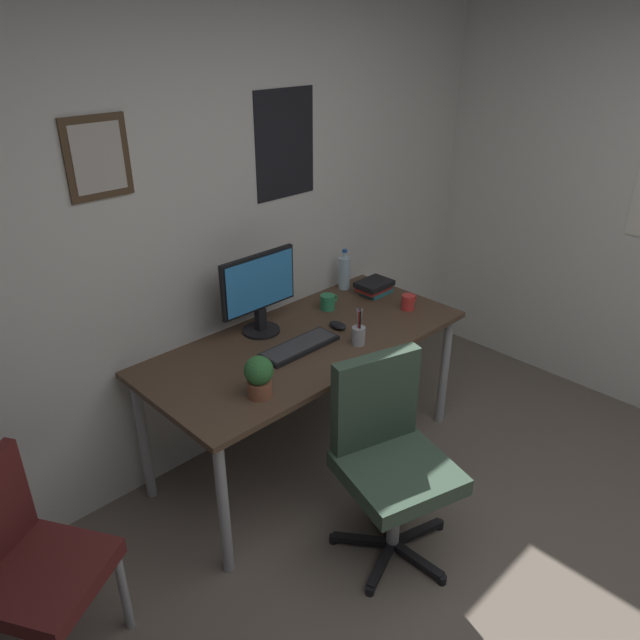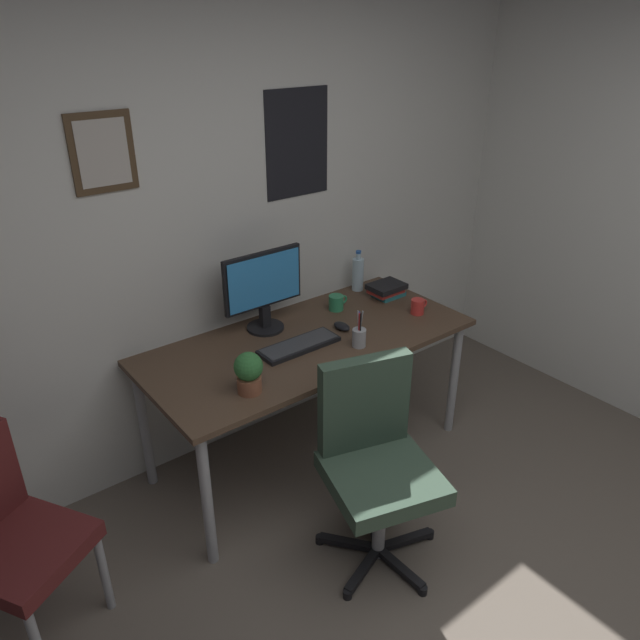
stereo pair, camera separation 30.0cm
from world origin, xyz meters
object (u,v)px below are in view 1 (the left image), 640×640
side_chair (24,561)px  monitor (259,290)px  pen_cup (359,335)px  book_stack_left (374,287)px  computer_mouse (338,325)px  coffee_mug_near (408,302)px  coffee_mug_far (328,302)px  keyboard (299,346)px  water_bottle (344,272)px  office_chair (388,450)px  potted_plant (259,375)px

side_chair → monitor: monitor is taller
pen_cup → book_stack_left: size_ratio=0.96×
monitor → computer_mouse: bearing=-39.3°
coffee_mug_near → computer_mouse: bearing=166.4°
side_chair → coffee_mug_far: bearing=10.5°
keyboard → computer_mouse: 0.30m
side_chair → water_bottle: size_ratio=3.47×
water_bottle → pen_cup: size_ratio=1.26×
office_chair → coffee_mug_near: size_ratio=8.37×
monitor → keyboard: 0.36m
monitor → pen_cup: (0.27, -0.46, -0.19)m
water_bottle → coffee_mug_near: (0.05, -0.46, -0.06)m
water_bottle → book_stack_left: (0.07, -0.19, -0.06)m
monitor → side_chair: bearing=-164.4°
side_chair → coffee_mug_far: size_ratio=7.14×
side_chair → book_stack_left: 2.29m
potted_plant → coffee_mug_near: bearing=4.8°
keyboard → coffee_mug_far: coffee_mug_far is taller
potted_plant → book_stack_left: (1.20, 0.37, -0.06)m
office_chair → water_bottle: 1.34m
side_chair → pen_cup: size_ratio=4.38×
keyboard → office_chair: bearing=-96.4°
water_bottle → potted_plant: water_bottle is taller
water_bottle → coffee_mug_near: 0.47m
keyboard → side_chair: bearing=-175.3°
book_stack_left → computer_mouse: bearing=-161.5°
monitor → potted_plant: monitor is taller
computer_mouse → coffee_mug_near: coffee_mug_near is taller
side_chair → keyboard: size_ratio=2.03×
office_chair → keyboard: bearing=83.6°
keyboard → potted_plant: potted_plant is taller
monitor → pen_cup: size_ratio=2.30×
potted_plant → monitor: bearing=50.2°
coffee_mug_near → side_chair: bearing=-179.2°
office_chair → monitor: (0.06, 0.94, 0.46)m
keyboard → computer_mouse: size_ratio=3.91×
office_chair → monitor: size_ratio=2.07×
keyboard → coffee_mug_far: size_ratio=3.51×
keyboard → coffee_mug_far: bearing=28.0°
book_stack_left → keyboard: bearing=-166.9°
monitor → water_bottle: 0.75m
side_chair → monitor: size_ratio=1.90×
book_stack_left → coffee_mug_near: bearing=-94.4°
office_chair → keyboard: (0.07, 0.66, 0.24)m
keyboard → book_stack_left: size_ratio=2.07×
side_chair → coffee_mug_near: (2.23, 0.03, 0.29)m
office_chair → keyboard: size_ratio=2.21×
monitor → coffee_mug_far: monitor is taller
monitor → potted_plant: size_ratio=2.36×
coffee_mug_near → pen_cup: bearing=-170.8°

